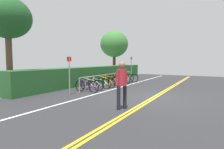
% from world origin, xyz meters
% --- Properties ---
extents(ground_plane, '(30.18, 12.86, 0.05)m').
position_xyz_m(ground_plane, '(0.00, 0.00, -0.03)').
color(ground_plane, '#2B2B2D').
extents(centre_line_yellow_inner, '(27.16, 0.10, 0.00)m').
position_xyz_m(centre_line_yellow_inner, '(0.00, -0.08, 0.00)').
color(centre_line_yellow_inner, gold).
rests_on(centre_line_yellow_inner, ground_plane).
extents(centre_line_yellow_outer, '(27.16, 0.10, 0.00)m').
position_xyz_m(centre_line_yellow_outer, '(0.00, 0.08, 0.00)').
color(centre_line_yellow_outer, gold).
rests_on(centre_line_yellow_outer, ground_plane).
extents(bike_lane_stripe_white, '(27.16, 0.12, 0.00)m').
position_xyz_m(bike_lane_stripe_white, '(0.00, 3.06, 0.00)').
color(bike_lane_stripe_white, white).
rests_on(bike_lane_stripe_white, ground_plane).
extents(bike_rack, '(7.06, 0.05, 0.87)m').
position_xyz_m(bike_rack, '(2.62, 4.08, 0.64)').
color(bike_rack, '#9EA0A5').
rests_on(bike_rack, ground_plane).
extents(bicycle_0, '(0.46, 1.70, 0.71)m').
position_xyz_m(bicycle_0, '(-0.37, 3.95, 0.33)').
color(bicycle_0, black).
rests_on(bicycle_0, ground_plane).
extents(bicycle_1, '(0.46, 1.69, 0.74)m').
position_xyz_m(bicycle_1, '(0.31, 4.07, 0.35)').
color(bicycle_1, black).
rests_on(bicycle_1, ground_plane).
extents(bicycle_2, '(0.50, 1.65, 0.70)m').
position_xyz_m(bicycle_2, '(1.10, 4.02, 0.33)').
color(bicycle_2, black).
rests_on(bicycle_2, ground_plane).
extents(bicycle_3, '(0.62, 1.75, 0.73)m').
position_xyz_m(bicycle_3, '(1.88, 3.99, 0.34)').
color(bicycle_3, black).
rests_on(bicycle_3, ground_plane).
extents(bicycle_4, '(0.46, 1.76, 0.76)m').
position_xyz_m(bicycle_4, '(2.68, 4.04, 0.36)').
color(bicycle_4, black).
rests_on(bicycle_4, ground_plane).
extents(bicycle_5, '(0.55, 1.83, 0.79)m').
position_xyz_m(bicycle_5, '(3.43, 4.15, 0.37)').
color(bicycle_5, black).
rests_on(bicycle_5, ground_plane).
extents(bicycle_6, '(0.58, 1.77, 0.79)m').
position_xyz_m(bicycle_6, '(4.19, 3.95, 0.37)').
color(bicycle_6, black).
rests_on(bicycle_6, ground_plane).
extents(bicycle_7, '(0.69, 1.74, 0.78)m').
position_xyz_m(bicycle_7, '(4.80, 4.12, 0.37)').
color(bicycle_7, black).
rests_on(bicycle_7, ground_plane).
extents(bicycle_8, '(0.46, 1.75, 0.73)m').
position_xyz_m(bicycle_8, '(5.65, 3.95, 0.34)').
color(bicycle_8, black).
rests_on(bicycle_8, ground_plane).
extents(pedestrian, '(0.45, 0.32, 1.79)m').
position_xyz_m(pedestrian, '(-2.86, 0.43, 1.04)').
color(pedestrian, '#1E1E2D').
rests_on(pedestrian, ground_plane).
extents(sign_post_near, '(0.36, 0.08, 2.09)m').
position_xyz_m(sign_post_near, '(-1.58, 4.17, 1.26)').
color(sign_post_near, gray).
rests_on(sign_post_near, ground_plane).
extents(sign_post_far, '(0.36, 0.06, 2.23)m').
position_xyz_m(sign_post_far, '(7.00, 4.31, 1.34)').
color(sign_post_far, gray).
rests_on(sign_post_far, ground_plane).
extents(hedge_backdrop, '(16.01, 1.35, 1.32)m').
position_xyz_m(hedge_backdrop, '(4.12, 6.34, 0.66)').
color(hedge_backdrop, '#235626').
rests_on(hedge_backdrop, ground_plane).
extents(tree_near_left, '(2.52, 2.52, 5.25)m').
position_xyz_m(tree_near_left, '(-2.88, 7.34, 4.08)').
color(tree_near_left, brown).
rests_on(tree_near_left, ground_plane).
extents(tree_mid, '(3.16, 3.16, 5.21)m').
position_xyz_m(tree_mid, '(9.69, 7.61, 3.70)').
color(tree_mid, '#473323').
rests_on(tree_mid, ground_plane).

